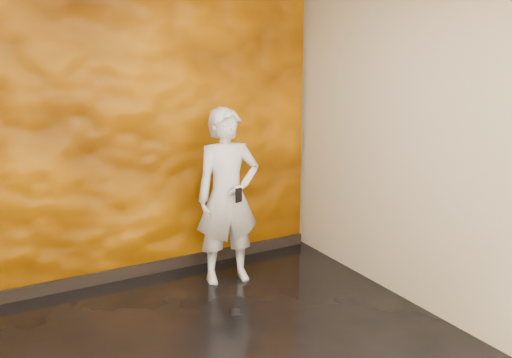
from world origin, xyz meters
name	(u,v)px	position (x,y,z in m)	size (l,w,h in m)	color
room	(214,181)	(0.00, 0.00, 1.40)	(4.02, 4.02, 2.81)	black
feature_wall	(127,139)	(0.00, 1.96, 1.38)	(3.90, 0.06, 2.75)	#CA6F02
baseboard	(135,271)	(0.00, 1.92, 0.06)	(3.90, 0.04, 0.12)	black
man	(228,197)	(0.78, 1.42, 0.84)	(0.61, 0.40, 1.68)	#ADB1BD
phone	(239,195)	(0.77, 1.16, 0.92)	(0.07, 0.01, 0.13)	black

